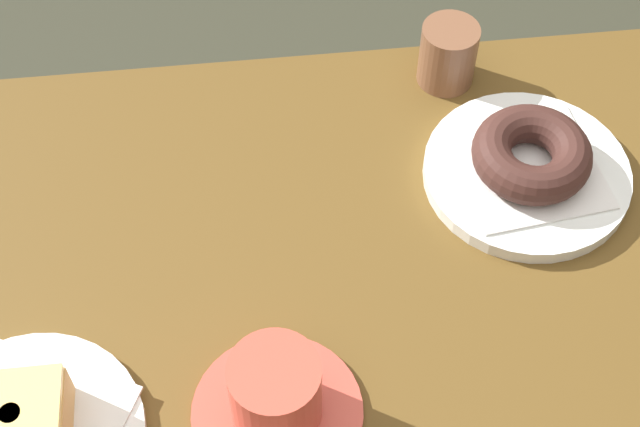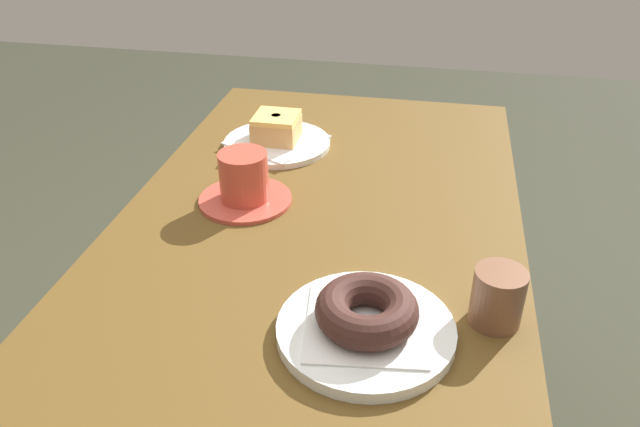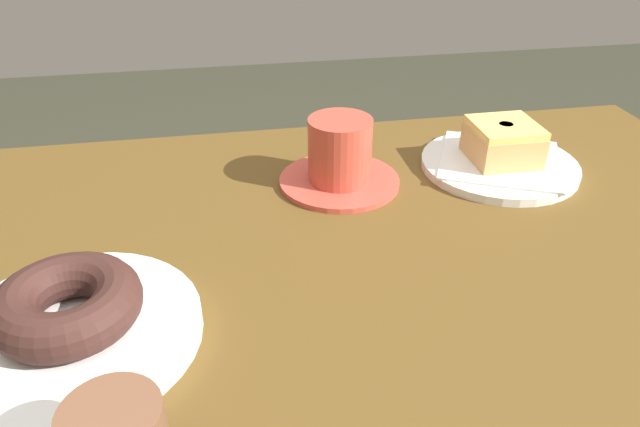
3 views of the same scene
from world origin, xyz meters
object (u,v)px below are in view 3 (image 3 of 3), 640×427
(plate_chocolate_ring, at_px, (75,332))
(coffee_cup, at_px, (336,157))
(plate_glazed_square, at_px, (499,165))
(donut_chocolate_ring, at_px, (67,304))
(donut_glazed_square, at_px, (503,142))

(plate_chocolate_ring, bearing_deg, coffee_cup, 40.51)
(coffee_cup, bearing_deg, plate_glazed_square, 0.67)
(donut_chocolate_ring, bearing_deg, coffee_cup, 40.51)
(coffee_cup, bearing_deg, donut_glazed_square, 0.67)
(donut_chocolate_ring, xyz_separation_m, donut_glazed_square, (0.49, 0.23, -0.00))
(plate_chocolate_ring, distance_m, donut_glazed_square, 0.54)
(donut_glazed_square, height_order, coffee_cup, coffee_cup)
(plate_chocolate_ring, xyz_separation_m, donut_chocolate_ring, (0.00, 0.00, 0.03))
(donut_glazed_square, bearing_deg, coffee_cup, -179.33)
(donut_chocolate_ring, distance_m, coffee_cup, 0.35)
(donut_chocolate_ring, height_order, coffee_cup, coffee_cup)
(donut_chocolate_ring, xyz_separation_m, coffee_cup, (0.27, 0.23, -0.00))
(donut_chocolate_ring, distance_m, plate_glazed_square, 0.54)
(plate_chocolate_ring, distance_m, plate_glazed_square, 0.54)
(plate_chocolate_ring, relative_size, donut_glazed_square, 2.61)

